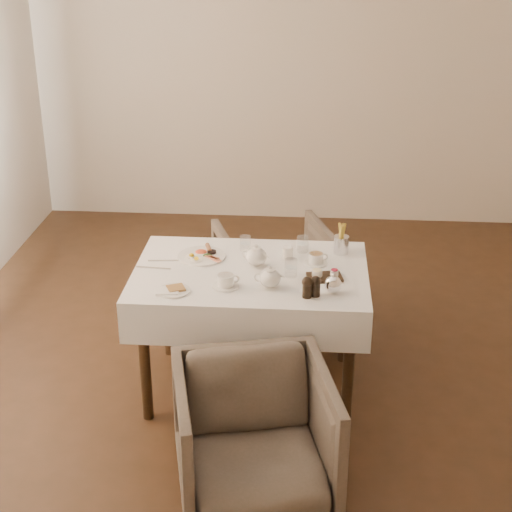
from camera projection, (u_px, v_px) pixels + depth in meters
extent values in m
plane|color=#321F10|center=(284.00, 365.00, 4.81)|extent=(5.00, 5.00, 0.00)
plane|color=beige|center=(299.00, 54.00, 6.49)|extent=(4.50, 0.00, 4.50)
plane|color=beige|center=(251.00, 405.00, 1.94)|extent=(4.50, 0.00, 4.50)
cube|color=black|center=(251.00, 276.00, 4.30)|extent=(1.20, 0.80, 0.04)
cube|color=white|center=(251.00, 289.00, 4.33)|extent=(1.28, 0.88, 0.23)
cylinder|color=black|center=(167.00, 304.00, 4.80)|extent=(0.06, 0.06, 0.70)
cylinder|color=black|center=(344.00, 310.00, 4.72)|extent=(0.06, 0.06, 0.70)
cylinder|color=black|center=(145.00, 363.00, 4.18)|extent=(0.06, 0.06, 0.70)
cylinder|color=black|center=(348.00, 371.00, 4.10)|extent=(0.06, 0.06, 0.70)
imported|color=#4B4237|center=(254.00, 437.00, 3.63)|extent=(0.85, 0.87, 0.66)
imported|color=#4B4237|center=(276.00, 276.00, 5.19)|extent=(0.92, 0.93, 0.67)
cylinder|color=white|center=(202.00, 256.00, 4.44)|extent=(0.27, 0.27, 0.01)
ellipsoid|color=#DE4C27|center=(201.00, 251.00, 4.48)|extent=(0.07, 0.06, 0.02)
cylinder|color=brown|center=(209.00, 248.00, 4.51)|extent=(0.05, 0.10, 0.03)
cylinder|color=black|center=(212.00, 252.00, 4.46)|extent=(0.05, 0.05, 0.02)
cube|color=#9C3B24|center=(213.00, 258.00, 4.39)|extent=(0.09, 0.08, 0.01)
ellipsoid|color=#264C19|center=(207.00, 255.00, 4.43)|extent=(0.05, 0.04, 0.02)
cylinder|color=white|center=(174.00, 291.00, 4.05)|extent=(0.17, 0.17, 0.01)
cube|color=olive|center=(176.00, 288.00, 4.05)|extent=(0.11, 0.11, 0.01)
cube|color=white|center=(168.00, 291.00, 4.03)|extent=(0.12, 0.10, 0.01)
cylinder|color=white|center=(288.00, 252.00, 4.41)|extent=(0.06, 0.06, 0.07)
cylinder|color=white|center=(226.00, 286.00, 4.10)|extent=(0.14, 0.14, 0.01)
cylinder|color=white|center=(226.00, 280.00, 4.08)|extent=(0.11, 0.11, 0.06)
cylinder|color=#AD834E|center=(226.00, 275.00, 4.07)|extent=(0.08, 0.08, 0.00)
cylinder|color=white|center=(316.00, 263.00, 4.36)|extent=(0.13, 0.13, 0.01)
cylinder|color=white|center=(316.00, 258.00, 4.34)|extent=(0.10, 0.10, 0.06)
cylinder|color=#AD834E|center=(316.00, 254.00, 4.33)|extent=(0.07, 0.07, 0.00)
cylinder|color=silver|center=(245.00, 243.00, 4.51)|extent=(0.08, 0.08, 0.09)
cylinder|color=silver|center=(291.00, 268.00, 4.20)|extent=(0.09, 0.09, 0.10)
cylinder|color=silver|center=(303.00, 244.00, 4.50)|extent=(0.08, 0.08, 0.09)
cube|color=black|center=(325.00, 277.00, 4.19)|extent=(0.20, 0.16, 0.02)
cylinder|color=white|center=(317.00, 273.00, 4.18)|extent=(0.06, 0.06, 0.03)
cylinder|color=maroon|center=(334.00, 273.00, 4.18)|extent=(0.04, 0.04, 0.03)
cylinder|color=silver|center=(341.00, 245.00, 4.48)|extent=(0.09, 0.09, 0.10)
cube|color=silver|center=(164.00, 261.00, 4.39)|extent=(0.18, 0.03, 0.00)
cube|color=silver|center=(153.00, 268.00, 4.31)|extent=(0.20, 0.03, 0.00)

